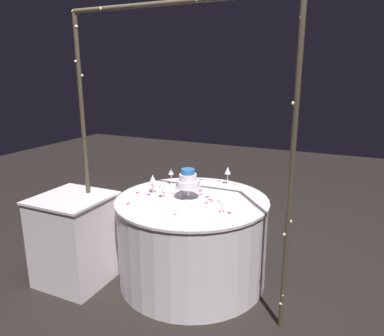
# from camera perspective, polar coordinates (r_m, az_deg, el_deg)

# --- Properties ---
(ground_plane) EXTENTS (12.00, 12.00, 0.00)m
(ground_plane) POSITION_cam_1_polar(r_m,az_deg,el_deg) (3.44, -0.00, -16.90)
(ground_plane) COLOR black
(decorative_arch) EXTENTS (1.79, 0.06, 2.28)m
(decorative_arch) POSITION_cam_1_polar(r_m,az_deg,el_deg) (2.67, -2.83, 7.09)
(decorative_arch) COLOR #473D2D
(decorative_arch) RESTS_ON ground
(main_table) EXTENTS (1.32, 1.32, 0.76)m
(main_table) POSITION_cam_1_polar(r_m,az_deg,el_deg) (3.25, -0.00, -11.20)
(main_table) COLOR white
(main_table) RESTS_ON ground
(side_table) EXTENTS (0.60, 0.60, 0.79)m
(side_table) POSITION_cam_1_polar(r_m,az_deg,el_deg) (3.39, -17.99, -10.62)
(side_table) COLOR white
(side_table) RESTS_ON ground
(tiered_cake) EXTENTS (0.22, 0.22, 0.26)m
(tiered_cake) POSITION_cam_1_polar(r_m,az_deg,el_deg) (3.08, -0.65, -2.04)
(tiered_cake) COLOR silver
(tiered_cake) RESTS_ON main_table
(wine_glass_0) EXTENTS (0.07, 0.07, 0.17)m
(wine_glass_0) POSITION_cam_1_polar(r_m,az_deg,el_deg) (3.22, -6.22, -1.79)
(wine_glass_0) COLOR silver
(wine_glass_0) RESTS_ON main_table
(wine_glass_1) EXTENTS (0.06, 0.06, 0.15)m
(wine_glass_1) POSITION_cam_1_polar(r_m,az_deg,el_deg) (3.10, -4.68, -2.72)
(wine_glass_1) COLOR silver
(wine_glass_1) RESTS_ON main_table
(wine_glass_2) EXTENTS (0.06, 0.06, 0.16)m
(wine_glass_2) POSITION_cam_1_polar(r_m,az_deg,el_deg) (3.47, -3.30, -0.68)
(wine_glass_2) COLOR silver
(wine_glass_2) RESTS_ON main_table
(wine_glass_3) EXTENTS (0.06, 0.06, 0.18)m
(wine_glass_3) POSITION_cam_1_polar(r_m,az_deg,el_deg) (3.48, 5.66, -0.50)
(wine_glass_3) COLOR silver
(wine_glass_3) RESTS_ON main_table
(cake_knife) EXTENTS (0.18, 0.26, 0.01)m
(cake_knife) POSITION_cam_1_polar(r_m,az_deg,el_deg) (2.93, 4.81, -6.10)
(cake_knife) COLOR silver
(cake_knife) RESTS_ON main_table
(rose_petal_0) EXTENTS (0.03, 0.02, 0.00)m
(rose_petal_0) POSITION_cam_1_polar(r_m,az_deg,el_deg) (3.61, 4.30, -2.04)
(rose_petal_0) COLOR #C61951
(rose_petal_0) RESTS_ON main_table
(rose_petal_1) EXTENTS (0.03, 0.03, 0.00)m
(rose_petal_1) POSITION_cam_1_polar(r_m,az_deg,el_deg) (3.24, -3.00, -4.03)
(rose_petal_1) COLOR #C61951
(rose_petal_1) RESTS_ON main_table
(rose_petal_2) EXTENTS (0.02, 0.04, 0.00)m
(rose_petal_2) POSITION_cam_1_polar(r_m,az_deg,el_deg) (3.04, -10.09, -5.54)
(rose_petal_2) COLOR #C61951
(rose_petal_2) RESTS_ON main_table
(rose_petal_3) EXTENTS (0.03, 0.02, 0.00)m
(rose_petal_3) POSITION_cam_1_polar(r_m,az_deg,el_deg) (3.50, -6.44, -2.68)
(rose_petal_3) COLOR #C61951
(rose_petal_3) RESTS_ON main_table
(rose_petal_4) EXTENTS (0.04, 0.04, 0.00)m
(rose_petal_4) POSITION_cam_1_polar(r_m,az_deg,el_deg) (3.65, 1.34, -1.82)
(rose_petal_4) COLOR #C61951
(rose_petal_4) RESTS_ON main_table
(rose_petal_5) EXTENTS (0.04, 0.05, 0.00)m
(rose_petal_5) POSITION_cam_1_polar(r_m,az_deg,el_deg) (3.15, 2.43, -4.57)
(rose_petal_5) COLOR #C61951
(rose_petal_5) RESTS_ON main_table
(rose_petal_6) EXTENTS (0.03, 0.03, 0.00)m
(rose_petal_6) POSITION_cam_1_polar(r_m,az_deg,el_deg) (3.30, -1.60, -3.67)
(rose_petal_6) COLOR #C61951
(rose_petal_6) RESTS_ON main_table
(rose_petal_7) EXTENTS (0.04, 0.03, 0.00)m
(rose_petal_7) POSITION_cam_1_polar(r_m,az_deg,el_deg) (3.23, -6.88, -4.18)
(rose_petal_7) COLOR #C61951
(rose_petal_7) RESTS_ON main_table
(rose_petal_8) EXTENTS (0.04, 0.04, 0.00)m
(rose_petal_8) POSITION_cam_1_polar(r_m,az_deg,el_deg) (3.38, -6.51, -3.33)
(rose_petal_8) COLOR #C61951
(rose_petal_8) RESTS_ON main_table
(rose_petal_9) EXTENTS (0.04, 0.04, 0.00)m
(rose_petal_9) POSITION_cam_1_polar(r_m,az_deg,el_deg) (3.27, -4.49, -3.90)
(rose_petal_9) COLOR #C61951
(rose_petal_9) RESTS_ON main_table
(rose_petal_10) EXTENTS (0.05, 0.04, 0.00)m
(rose_petal_10) POSITION_cam_1_polar(r_m,az_deg,el_deg) (2.82, 5.89, -7.04)
(rose_petal_10) COLOR #C61951
(rose_petal_10) RESTS_ON main_table
(rose_petal_11) EXTENTS (0.04, 0.04, 0.00)m
(rose_petal_11) POSITION_cam_1_polar(r_m,az_deg,el_deg) (3.01, 2.25, -5.51)
(rose_petal_11) COLOR #C61951
(rose_petal_11) RESTS_ON main_table
(rose_petal_12) EXTENTS (0.04, 0.04, 0.00)m
(rose_petal_12) POSITION_cam_1_polar(r_m,az_deg,el_deg) (3.09, 2.83, -4.99)
(rose_petal_12) COLOR #C61951
(rose_petal_12) RESTS_ON main_table
(rose_petal_13) EXTENTS (0.04, 0.04, 0.00)m
(rose_petal_13) POSITION_cam_1_polar(r_m,az_deg,el_deg) (3.31, 1.31, -3.60)
(rose_petal_13) COLOR #C61951
(rose_petal_13) RESTS_ON main_table
(rose_petal_14) EXTENTS (0.03, 0.04, 0.00)m
(rose_petal_14) POSITION_cam_1_polar(r_m,az_deg,el_deg) (3.29, -8.59, -3.87)
(rose_petal_14) COLOR #C61951
(rose_petal_14) RESTS_ON main_table
(rose_petal_15) EXTENTS (0.04, 0.04, 0.00)m
(rose_petal_15) POSITION_cam_1_polar(r_m,az_deg,el_deg) (3.22, 1.40, -4.13)
(rose_petal_15) COLOR #C61951
(rose_petal_15) RESTS_ON main_table
(rose_petal_16) EXTENTS (0.03, 0.03, 0.00)m
(rose_petal_16) POSITION_cam_1_polar(r_m,az_deg,el_deg) (2.84, 4.44, -6.81)
(rose_petal_16) COLOR #C61951
(rose_petal_16) RESTS_ON main_table
(rose_petal_17) EXTENTS (0.03, 0.03, 0.00)m
(rose_petal_17) POSITION_cam_1_polar(r_m,az_deg,el_deg) (3.53, 6.72, -2.54)
(rose_petal_17) COLOR #C61951
(rose_petal_17) RESTS_ON main_table
(rose_petal_18) EXTENTS (0.03, 0.03, 0.00)m
(rose_petal_18) POSITION_cam_1_polar(r_m,az_deg,el_deg) (3.06, 3.12, -5.21)
(rose_petal_18) COLOR #C61951
(rose_petal_18) RESTS_ON main_table
(rose_petal_19) EXTENTS (0.03, 0.02, 0.00)m
(rose_petal_19) POSITION_cam_1_polar(r_m,az_deg,el_deg) (2.78, -2.67, -7.30)
(rose_petal_19) COLOR #C61951
(rose_petal_19) RESTS_ON main_table
(rose_petal_20) EXTENTS (0.03, 0.04, 0.00)m
(rose_petal_20) POSITION_cam_1_polar(r_m,az_deg,el_deg) (2.85, 5.10, -6.75)
(rose_petal_20) COLOR #C61951
(rose_petal_20) RESTS_ON main_table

